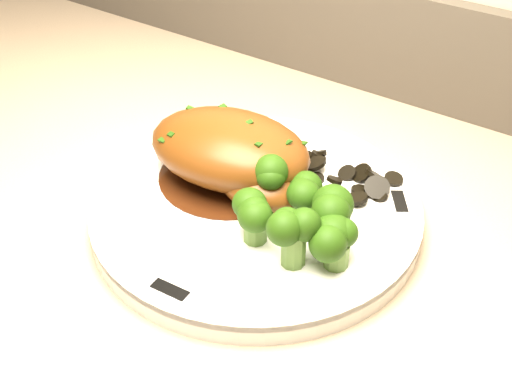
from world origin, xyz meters
The scene contains 8 objects.
plate centered at (0.24, 1.72, 0.98)m, with size 0.28×0.28×0.02m, color white.
rim_accent_0 centered at (0.34, 1.79, 0.99)m, with size 0.03×0.01×0.00m, color black.
rim_accent_1 centered at (0.13, 1.77, 0.99)m, with size 0.03×0.01×0.00m, color black.
rim_accent_2 centered at (0.25, 1.60, 0.99)m, with size 0.03×0.01×0.00m, color black.
gravy_pool centered at (0.20, 1.73, 0.99)m, with size 0.13×0.13×0.00m, color #361809.
chicken_breast centered at (0.20, 1.73, 1.01)m, with size 0.16×0.12×0.06m.
mushroom_pile centered at (0.28, 1.78, 0.99)m, with size 0.08×0.06×0.02m.
broccoli_florets centered at (0.29, 1.70, 1.01)m, with size 0.11×0.08×0.04m.
Camera 1 is at (0.48, 1.36, 1.32)m, focal length 45.00 mm.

